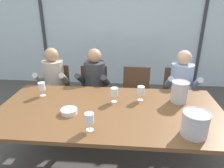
% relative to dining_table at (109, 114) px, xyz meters
% --- Properties ---
extents(ground, '(14.00, 14.00, 0.00)m').
position_rel_dining_table_xyz_m(ground, '(0.00, 1.00, -0.70)').
color(ground, '#4C4742').
extents(window_glass_panel, '(7.65, 0.03, 2.60)m').
position_rel_dining_table_xyz_m(window_glass_panel, '(0.00, 2.60, 0.60)').
color(window_glass_panel, silver).
rests_on(window_glass_panel, ground).
extents(window_mullion_left, '(0.06, 0.06, 2.60)m').
position_rel_dining_table_xyz_m(window_mullion_left, '(-1.72, 2.58, 0.60)').
color(window_mullion_left, '#38383D').
rests_on(window_mullion_left, ground).
extents(window_mullion_right, '(0.06, 0.06, 2.60)m').
position_rel_dining_table_xyz_m(window_mullion_right, '(1.72, 2.58, 0.60)').
color(window_mullion_right, '#38383D').
rests_on(window_mullion_right, ground).
extents(hillside_vineyard, '(13.65, 2.40, 1.71)m').
position_rel_dining_table_xyz_m(hillside_vineyard, '(0.00, 7.06, 0.16)').
color(hillside_vineyard, '#568942').
rests_on(hillside_vineyard, ground).
extents(dining_table, '(2.45, 1.18, 0.76)m').
position_rel_dining_table_xyz_m(dining_table, '(0.00, 0.00, 0.00)').
color(dining_table, brown).
rests_on(dining_table, ground).
extents(chair_near_curtain, '(0.45, 0.45, 0.89)m').
position_rel_dining_table_xyz_m(chair_near_curtain, '(-0.98, 1.01, -0.18)').
color(chair_near_curtain, brown).
rests_on(chair_near_curtain, ground).
extents(chair_left_of_center, '(0.45, 0.45, 0.89)m').
position_rel_dining_table_xyz_m(chair_left_of_center, '(-0.35, 1.02, -0.18)').
color(chair_left_of_center, brown).
rests_on(chair_left_of_center, ground).
extents(chair_center, '(0.46, 0.46, 0.89)m').
position_rel_dining_table_xyz_m(chair_center, '(0.32, 1.02, -0.18)').
color(chair_center, brown).
rests_on(chair_center, ground).
extents(chair_right_of_center, '(0.50, 0.50, 0.89)m').
position_rel_dining_table_xyz_m(chair_right_of_center, '(0.95, 1.01, -0.18)').
color(chair_right_of_center, brown).
rests_on(chair_right_of_center, ground).
extents(person_beige_jumper, '(0.49, 0.63, 1.20)m').
position_rel_dining_table_xyz_m(person_beige_jumper, '(-0.95, 0.86, -0.01)').
color(person_beige_jumper, '#B7AD9E').
rests_on(person_beige_jumper, ground).
extents(person_charcoal_jacket, '(0.49, 0.63, 1.20)m').
position_rel_dining_table_xyz_m(person_charcoal_jacket, '(-0.32, 0.86, -0.01)').
color(person_charcoal_jacket, '#38383D').
rests_on(person_charcoal_jacket, ground).
extents(person_pale_blue_shirt, '(0.47, 0.62, 1.20)m').
position_rel_dining_table_xyz_m(person_pale_blue_shirt, '(0.97, 0.86, -0.01)').
color(person_pale_blue_shirt, '#9EB2D1').
rests_on(person_pale_blue_shirt, ground).
extents(ice_bucket_primary, '(0.20, 0.20, 0.25)m').
position_rel_dining_table_xyz_m(ice_bucket_primary, '(0.78, 0.24, 0.19)').
color(ice_bucket_primary, '#B7B7BC').
rests_on(ice_bucket_primary, dining_table).
extents(ice_bucket_secondary, '(0.24, 0.24, 0.22)m').
position_rel_dining_table_xyz_m(ice_bucket_secondary, '(0.78, -0.39, 0.17)').
color(ice_bucket_secondary, '#B7B7BC').
rests_on(ice_bucket_secondary, dining_table).
extents(tasting_bowl, '(0.17, 0.17, 0.05)m').
position_rel_dining_table_xyz_m(tasting_bowl, '(-0.41, -0.13, 0.09)').
color(tasting_bowl, silver).
rests_on(tasting_bowl, dining_table).
extents(wine_glass_by_left_taster, '(0.08, 0.08, 0.17)m').
position_rel_dining_table_xyz_m(wine_glass_by_left_taster, '(0.04, 0.18, 0.18)').
color(wine_glass_by_left_taster, silver).
rests_on(wine_glass_by_left_taster, dining_table).
extents(wine_glass_near_bucket, '(0.08, 0.08, 0.17)m').
position_rel_dining_table_xyz_m(wine_glass_near_bucket, '(-0.85, 0.27, 0.18)').
color(wine_glass_near_bucket, silver).
rests_on(wine_glass_near_bucket, dining_table).
extents(wine_glass_center_pour, '(0.08, 0.08, 0.17)m').
position_rel_dining_table_xyz_m(wine_glass_center_pour, '(0.35, 0.24, 0.18)').
color(wine_glass_center_pour, silver).
rests_on(wine_glass_center_pour, dining_table).
extents(wine_glass_by_right_taster, '(0.08, 0.08, 0.17)m').
position_rel_dining_table_xyz_m(wine_glass_by_right_taster, '(-0.14, -0.40, 0.18)').
color(wine_glass_by_right_taster, silver).
rests_on(wine_glass_by_right_taster, dining_table).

